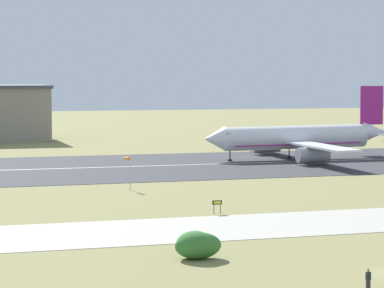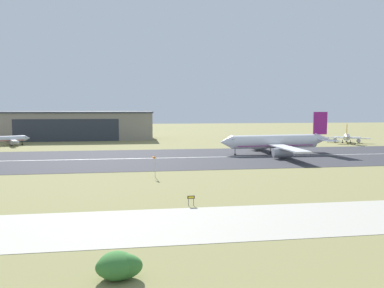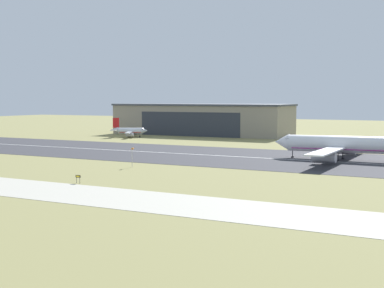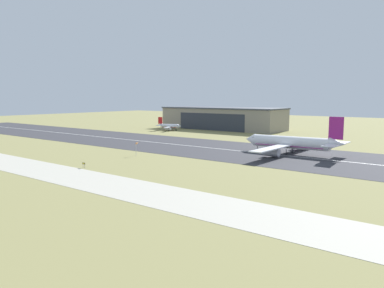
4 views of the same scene
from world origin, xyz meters
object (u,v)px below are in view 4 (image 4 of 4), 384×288
(windsock_pole, at_px, (137,144))
(runway_sign, at_px, (84,164))
(airplane_landing, at_px, (291,143))
(airplane_parked_centre, at_px, (169,126))

(windsock_pole, relative_size, runway_sign, 2.92)
(windsock_pole, bearing_deg, airplane_landing, 40.61)
(airplane_parked_centre, bearing_deg, runway_sign, -60.79)
(airplane_landing, bearing_deg, windsock_pole, -139.39)
(runway_sign, bearing_deg, windsock_pole, 100.18)
(airplane_landing, xyz_separation_m, windsock_pole, (-46.64, -39.99, 0.07))
(runway_sign, bearing_deg, airplane_parked_centre, 119.21)
(runway_sign, bearing_deg, airplane_landing, 59.09)
(airplane_parked_centre, distance_m, windsock_pole, 108.80)
(airplane_parked_centre, relative_size, runway_sign, 12.13)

